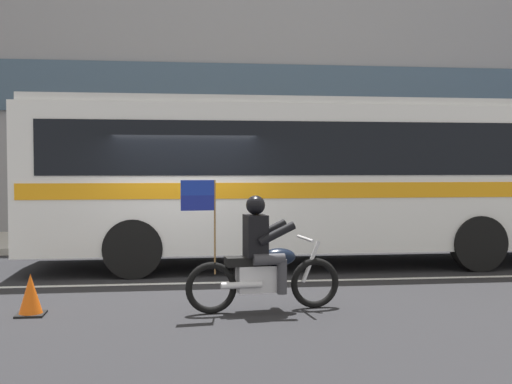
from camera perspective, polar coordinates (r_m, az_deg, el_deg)
name	(u,v)px	position (r m, az deg, el deg)	size (l,w,h in m)	color
ground_plane	(186,277)	(11.26, -6.39, -7.69)	(60.00, 60.00, 0.00)	black
sidewalk_curb	(184,240)	(16.30, -6.55, -4.33)	(28.00, 3.80, 0.15)	#B7B2A8
lane_center_stripe	(186,283)	(10.67, -6.36, -8.23)	(26.60, 0.14, 0.01)	silver
office_building_facade	(183,26)	(18.92, -6.67, 14.70)	(28.00, 0.89, 12.03)	gray
transit_bus	(309,170)	(12.54, 4.81, 1.98)	(10.89, 2.66, 3.22)	white
motorcycle_with_rider	(262,262)	(8.52, 0.58, -6.36)	(2.19, 0.67, 1.78)	black
fire_hydrant	(204,225)	(15.50, -4.72, -3.01)	(0.22, 0.30, 0.75)	gold
traffic_cone	(31,296)	(8.85, -19.77, -8.86)	(0.36, 0.36, 0.55)	#EA590F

